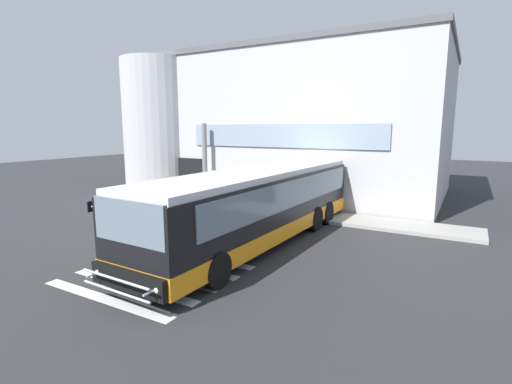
{
  "coord_description": "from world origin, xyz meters",
  "views": [
    {
      "loc": [
        9.62,
        -11.76,
        4.19
      ],
      "look_at": [
        1.81,
        1.98,
        1.5
      ],
      "focal_mm": 26.41,
      "sensor_mm": 36.0,
      "label": 1
    }
  ],
  "objects": [
    {
      "name": "passenger_by_doorway",
      "position": [
        -1.91,
        4.94,
        1.08
      ],
      "size": [
        0.58,
        0.28,
        1.68
      ],
      "color": "#1E2338",
      "rests_on": "boarding_curb"
    },
    {
      "name": "ground_plane",
      "position": [
        0.0,
        0.0,
        -0.01
      ],
      "size": [
        80.0,
        90.0,
        0.02
      ],
      "primitive_type": "cube",
      "color": "#2B2B2D",
      "rests_on": "ground"
    },
    {
      "name": "entry_support_column",
      "position": [
        -3.49,
        5.4,
        2.3
      ],
      "size": [
        0.28,
        0.28,
        4.31
      ],
      "primitive_type": "cylinder",
      "color": "slate",
      "rests_on": "boarding_curb"
    },
    {
      "name": "boarding_curb",
      "position": [
        0.0,
        4.8,
        0.07
      ],
      "size": [
        20.96,
        2.0,
        0.15
      ],
      "primitive_type": "cube",
      "color": "#9E9B93",
      "rests_on": "ground"
    },
    {
      "name": "passenger_near_column",
      "position": [
        -2.69,
        5.01,
        1.11
      ],
      "size": [
        0.59,
        0.38,
        1.68
      ],
      "color": "#4C4233",
      "rests_on": "boarding_curb"
    },
    {
      "name": "bay_paint_stripes",
      "position": [
        2.0,
        -4.2,
        0.0
      ],
      "size": [
        4.4,
        3.96,
        0.01
      ],
      "color": "silver",
      "rests_on": "ground"
    },
    {
      "name": "terminal_building",
      "position": [
        -0.67,
        11.53,
        4.35
      ],
      "size": [
        18.76,
        13.8,
        8.72
      ],
      "color": "#B7B7BC",
      "rests_on": "ground"
    },
    {
      "name": "bus_main_foreground",
      "position": [
        3.02,
        -0.05,
        1.34
      ],
      "size": [
        3.39,
        12.25,
        2.7
      ],
      "color": "black",
      "rests_on": "ground"
    }
  ]
}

